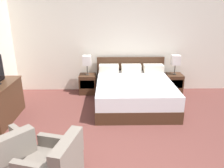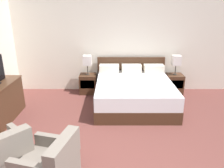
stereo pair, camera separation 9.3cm
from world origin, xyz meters
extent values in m
cube|color=silver|center=(0.00, 3.75, 1.33)|extent=(6.62, 0.06, 2.65)
cube|color=#422819|center=(0.50, 2.63, 0.14)|extent=(1.80, 2.00, 0.28)
cube|color=silver|center=(0.50, 2.63, 0.44)|extent=(1.78, 1.98, 0.32)
cube|color=#422819|center=(0.50, 3.65, 0.48)|extent=(1.87, 0.05, 0.97)
cube|color=beige|center=(-0.11, 3.46, 0.70)|extent=(0.53, 0.28, 0.20)
cube|color=beige|center=(0.50, 3.46, 0.70)|extent=(0.53, 0.28, 0.20)
cube|color=beige|center=(1.10, 3.46, 0.70)|extent=(0.53, 0.28, 0.20)
cube|color=#422819|center=(-0.70, 3.45, 0.26)|extent=(0.45, 0.43, 0.53)
cube|color=black|center=(-0.70, 3.24, 0.32)|extent=(0.38, 0.01, 0.23)
cube|color=#422819|center=(1.69, 3.45, 0.26)|extent=(0.45, 0.43, 0.53)
cube|color=black|center=(1.69, 3.24, 0.32)|extent=(0.38, 0.01, 0.23)
cylinder|color=#332D28|center=(-0.70, 3.45, 0.53)|extent=(0.11, 0.11, 0.02)
cylinder|color=#332D28|center=(-0.70, 3.45, 0.67)|extent=(0.02, 0.02, 0.26)
cube|color=silver|center=(-0.70, 3.45, 0.93)|extent=(0.22, 0.22, 0.26)
cylinder|color=#332D28|center=(1.69, 3.45, 0.53)|extent=(0.11, 0.11, 0.02)
cylinder|color=#332D28|center=(1.69, 3.45, 0.67)|extent=(0.02, 0.02, 0.26)
cube|color=silver|center=(1.69, 3.45, 0.93)|extent=(0.22, 0.22, 0.26)
cube|color=#422819|center=(-2.40, 1.90, 0.40)|extent=(0.55, 1.23, 0.80)
cube|color=#70665B|center=(-1.60, 0.28, 0.20)|extent=(0.96, 0.96, 0.40)
cube|color=#70665B|center=(-1.40, 0.09, 0.58)|extent=(0.58, 0.61, 0.36)
cube|color=#70665B|center=(-1.40, 0.49, 0.49)|extent=(0.52, 0.49, 0.18)
cube|color=#70665B|center=(-0.64, 0.00, 0.58)|extent=(0.33, 0.70, 0.36)
cube|color=#70665B|center=(-0.83, 0.35, 0.49)|extent=(0.63, 0.25, 0.18)
camera|label=1|loc=(-0.13, -2.27, 2.28)|focal=35.00mm
camera|label=2|loc=(-0.04, -2.27, 2.28)|focal=35.00mm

